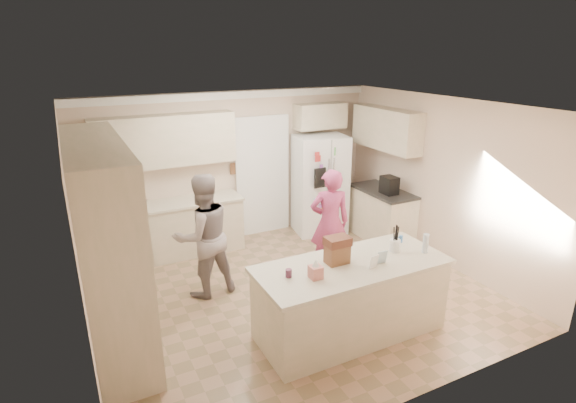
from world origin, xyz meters
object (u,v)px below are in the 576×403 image
refrigerator (320,185)px  tissue_box (316,272)px  utensil_crock (395,245)px  dollhouse_body (337,254)px  coffee_maker (389,185)px  island_base (351,300)px  teen_girl (330,222)px  teen_boy (203,236)px

refrigerator → tissue_box: bearing=-111.8°
utensil_crock → dollhouse_body: bearing=176.4°
coffee_maker → dollhouse_body: bearing=-140.7°
island_base → tissue_box: 0.79m
utensil_crock → teen_girl: (-0.06, 1.39, -0.18)m
tissue_box → teen_girl: teen_girl is taller
utensil_crock → teen_girl: bearing=92.5°
refrigerator → teen_girl: bearing=-105.9°
island_base → tissue_box: bearing=-169.7°
tissue_box → dollhouse_body: bearing=26.6°
coffee_maker → tissue_box: coffee_maker is taller
refrigerator → tissue_box: size_ratio=12.86×
refrigerator → teen_boy: 2.86m
island_base → teen_girl: teen_girl is taller
utensil_crock → dollhouse_body: dollhouse_body is taller
tissue_box → utensil_crock: bearing=7.1°
coffee_maker → refrigerator: bearing=125.7°
utensil_crock → teen_boy: bearing=139.5°
tissue_box → teen_girl: bearing=53.5°
refrigerator → island_base: 3.25m
tissue_box → teen_girl: 1.92m
tissue_box → dollhouse_body: dollhouse_body is taller
utensil_crock → teen_boy: size_ratio=0.09×
dollhouse_body → island_base: bearing=-33.7°
coffee_maker → teen_boy: bearing=-176.3°
utensil_crock → tissue_box: bearing=-172.9°
coffee_maker → dollhouse_body: size_ratio=1.15×
tissue_box → dollhouse_body: (0.40, 0.20, 0.04)m
island_base → utensil_crock: bearing=4.4°
coffee_maker → tissue_box: 3.28m
refrigerator → dollhouse_body: size_ratio=6.92×
teen_girl → dollhouse_body: bearing=79.6°
dollhouse_body → utensil_crock: bearing=-3.6°
coffee_maker → teen_boy: (-3.32, -0.22, -0.20)m
teen_boy → refrigerator: bearing=-161.7°
island_base → utensil_crock: (0.65, 0.05, 0.56)m
coffee_maker → tissue_box: bearing=-142.4°
refrigerator → coffee_maker: 1.29m
refrigerator → coffee_maker: refrigerator is taller
island_base → teen_girl: bearing=67.7°
tissue_box → refrigerator: bearing=58.6°
island_base → teen_girl: (0.59, 1.44, 0.38)m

